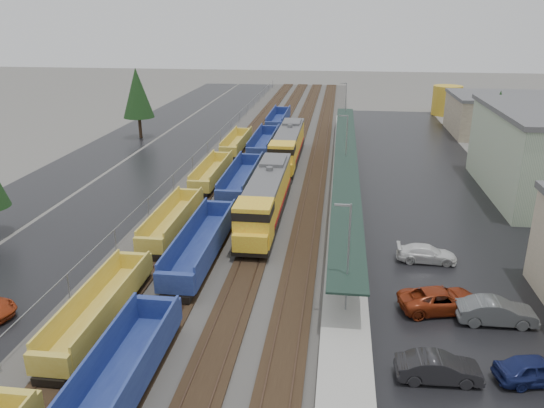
{
  "coord_description": "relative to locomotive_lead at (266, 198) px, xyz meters",
  "views": [
    {
      "loc": [
        8.59,
        -10.42,
        18.81
      ],
      "look_at": [
        2.65,
        35.89,
        2.0
      ],
      "focal_mm": 35.0,
      "sensor_mm": 36.0,
      "label": 1
    }
  ],
  "objects": [
    {
      "name": "storage_tank",
      "position": [
        27.27,
        61.17,
        0.38
      ],
      "size": [
        5.62,
        5.62,
        5.62
      ],
      "primitive_type": "cylinder",
      "color": "gold",
      "rests_on": "ground"
    },
    {
      "name": "station_platform",
      "position": [
        7.5,
        13.67,
        -1.69
      ],
      "size": [
        3.0,
        80.0,
        8.0
      ],
      "color": "#9E9B93",
      "rests_on": "ground"
    },
    {
      "name": "parked_car_east_a",
      "position": [
        12.49,
        -21.89,
        -1.67
      ],
      "size": [
        1.83,
        4.67,
        1.52
      ],
      "primitive_type": "imported",
      "rotation": [
        0.0,
        0.0,
        1.62
      ],
      "color": "black",
      "rests_on": "ground"
    },
    {
      "name": "west_parking_lot",
      "position": [
        -17.0,
        23.67,
        -2.42
      ],
      "size": [
        10.0,
        160.0,
        0.02
      ],
      "primitive_type": "cube",
      "color": "black",
      "rests_on": "ground"
    },
    {
      "name": "parked_car_east_d",
      "position": [
        17.69,
        -21.37,
        -1.67
      ],
      "size": [
        2.68,
        4.73,
        1.52
      ],
      "primitive_type": "imported",
      "rotation": [
        0.0,
        0.0,
        1.78
      ],
      "color": "navy",
      "rests_on": "ground"
    },
    {
      "name": "locomotive_trail",
      "position": [
        0.0,
        21.0,
        0.0
      ],
      "size": [
        3.06,
        20.15,
        4.56
      ],
      "color": "black",
      "rests_on": "ground"
    },
    {
      "name": "parked_car_east_c",
      "position": [
        13.97,
        -6.93,
        -1.74
      ],
      "size": [
        2.03,
        4.76,
        1.37
      ],
      "primitive_type": "imported",
      "rotation": [
        0.0,
        0.0,
        1.55
      ],
      "color": "silver",
      "rests_on": "ground"
    },
    {
      "name": "tree_west_far",
      "position": [
        -25.0,
        33.67,
        4.7
      ],
      "size": [
        4.84,
        4.84,
        11.0
      ],
      "color": "#332316",
      "rests_on": "ground"
    },
    {
      "name": "tree_east",
      "position": [
        26.0,
        21.67,
        4.04
      ],
      "size": [
        4.4,
        4.4,
        10.0
      ],
      "color": "#332316",
      "rests_on": "ground"
    },
    {
      "name": "west_road",
      "position": [
        -27.0,
        23.67,
        -2.42
      ],
      "size": [
        9.0,
        160.0,
        0.02
      ],
      "primitive_type": "cube",
      "color": "black",
      "rests_on": "ground"
    },
    {
      "name": "locomotive_lead",
      "position": [
        0.0,
        0.0,
        0.0
      ],
      "size": [
        3.06,
        20.15,
        4.56
      ],
      "color": "black",
      "rests_on": "ground"
    },
    {
      "name": "distant_hills",
      "position": [
        42.79,
        174.35,
        -2.43
      ],
      "size": [
        301.0,
        140.0,
        25.2
      ],
      "color": "#495542",
      "rests_on": "ground"
    },
    {
      "name": "parked_car_east_e",
      "position": [
        17.08,
        -15.61,
        -1.61
      ],
      "size": [
        1.86,
        5.03,
        1.64
      ],
      "primitive_type": "imported",
      "rotation": [
        0.0,
        0.0,
        1.6
      ],
      "color": "#525557",
      "rests_on": "ground"
    },
    {
      "name": "parked_car_east_b",
      "position": [
        13.83,
        -14.46,
        -1.65
      ],
      "size": [
        3.79,
        6.04,
        1.56
      ],
      "primitive_type": "imported",
      "rotation": [
        0.0,
        0.0,
        1.8
      ],
      "color": "maroon",
      "rests_on": "ground"
    },
    {
      "name": "east_commuter_lot",
      "position": [
        17.0,
        13.67,
        -2.42
      ],
      "size": [
        16.0,
        100.0,
        0.02
      ],
      "primitive_type": "cube",
      "color": "black",
      "rests_on": "ground"
    },
    {
      "name": "well_string_yellow",
      "position": [
        -8.0,
        -11.3,
        -1.32
      ],
      "size": [
        2.47,
        89.67,
        2.19
      ],
      "color": "gold",
      "rests_on": "ground"
    },
    {
      "name": "well_string_blue",
      "position": [
        -4.0,
        0.22,
        -1.2
      ],
      "size": [
        2.82,
        104.58,
        2.5
      ],
      "color": "navy",
      "rests_on": "ground"
    },
    {
      "name": "ballast_strip",
      "position": [
        -2.0,
        23.67,
        -2.39
      ],
      "size": [
        20.0,
        160.0,
        0.08
      ],
      "primitive_type": "cube",
      "color": "#302D2B",
      "rests_on": "ground"
    },
    {
      "name": "chainlink_fence",
      "position": [
        -11.5,
        22.1,
        -0.82
      ],
      "size": [
        0.08,
        160.04,
        2.02
      ],
      "color": "gray",
      "rests_on": "ground"
    },
    {
      "name": "trackbed",
      "position": [
        -2.0,
        23.67,
        -2.27
      ],
      "size": [
        14.6,
        160.0,
        0.22
      ],
      "color": "black",
      "rests_on": "ground"
    }
  ]
}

